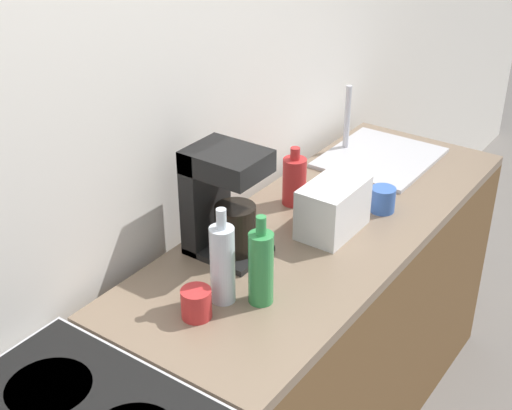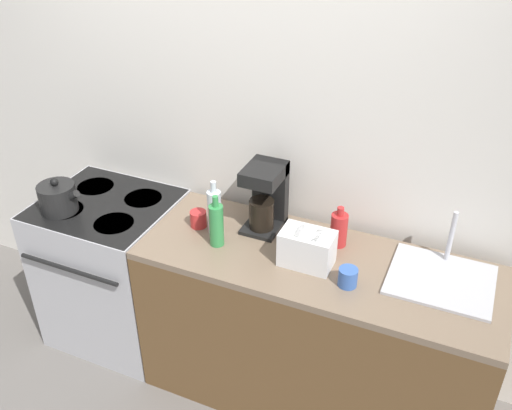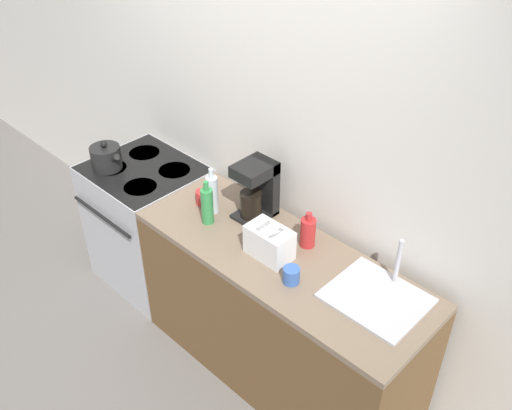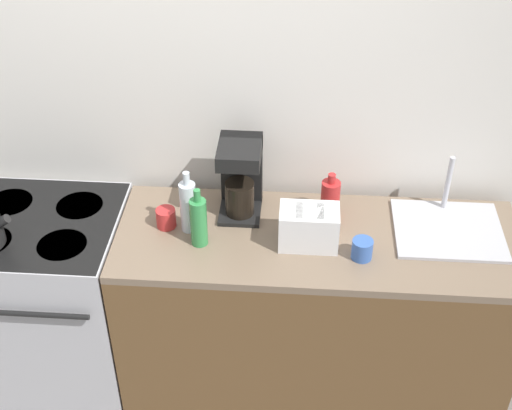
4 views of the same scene
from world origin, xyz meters
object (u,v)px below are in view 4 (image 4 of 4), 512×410
Objects in this scene: cup_red at (166,218)px; coffee_maker at (241,174)px; toaster at (309,227)px; bottle_red at (330,198)px; bottle_clear at (188,206)px; bottle_green at (199,221)px; cup_blue at (362,249)px; stove at (52,297)px.

coffee_maker is at bearing 25.97° from cup_red.
bottle_red is (0.09, 0.21, 0.00)m from toaster.
bottle_clear is at bearing -6.92° from cup_red.
coffee_maker is 0.31m from bottle_green.
bottle_green reaches higher than toaster.
bottle_red is at bearing -2.61° from coffee_maker.
toaster is 0.46m from bottle_green.
toaster is at bearing 3.71° from bottle_green.
bottle_green is (-0.46, -0.03, 0.03)m from toaster.
coffee_maker is 0.63m from cup_blue.
cup_red is (0.59, 0.02, 0.50)m from stove.
coffee_maker is at bearing 143.47° from toaster.
stove is 3.15× the size of bottle_clear.
bottle_red reaches higher than cup_blue.
toaster is at bearing 161.44° from cup_blue.
bottle_green is at bearing -176.29° from toaster.
toaster is 0.90× the size of bottle_green.
bottle_green is 3.14× the size of cup_blue.
cup_red and cup_blue have the same top height.
coffee_maker reaches higher than bottle_green.
bottle_clear is 3.36× the size of cup_blue.
cup_blue is at bearing -3.76° from bottle_green.
cup_red is 0.99× the size of cup_blue.
bottle_clear reaches higher than bottle_red.
cup_red is at bearing -169.28° from bottle_red.
bottle_clear is 1.07× the size of bottle_green.
toaster is at bearing -36.53° from coffee_maker.
cup_blue is (1.43, -0.13, 0.50)m from stove.
stove is at bearing -173.22° from bottle_red.
coffee_maker is at bearing 59.20° from bottle_green.
stove is 2.65× the size of coffee_maker.
bottle_red is at bearing 6.78° from stove.
stove is 1.42m from bottle_red.
toaster is 0.52m from bottle_clear.
coffee_maker is 0.27m from bottle_clear.
coffee_maker reaches higher than bottle_clear.
stove is 1.12m from coffee_maker.
bottle_clear is (0.69, 0.01, 0.58)m from stove.
bottle_green reaches higher than bottle_red.
bottle_clear is at bearing 169.57° from cup_blue.
cup_red is (-0.10, 0.01, -0.08)m from bottle_clear.
toaster is 2.85× the size of cup_red.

